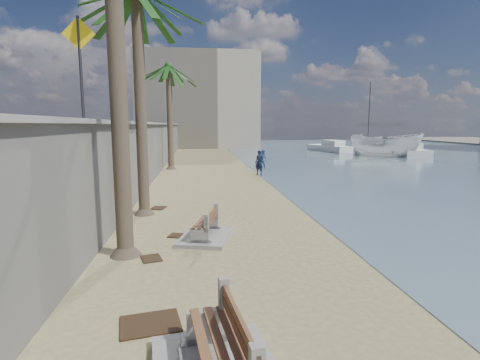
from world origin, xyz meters
TOP-DOWN VIEW (x-y plane):
  - ground_plane at (0.00, 0.00)m, footprint 140.00×140.00m
  - seawall at (-5.20, 20.00)m, footprint 0.45×70.00m
  - wall_cap at (-5.20, 20.00)m, footprint 0.80×70.00m
  - end_building at (-2.00, 52.00)m, footprint 18.00×12.00m
  - bench_near at (-2.01, -3.69)m, footprint 2.00×2.69m
  - bench_far at (-2.04, 2.95)m, footprint 1.84×2.32m
  - palm_back at (-4.30, 21.55)m, footprint 5.00×5.00m
  - pedestrian_sign at (-5.00, 1.50)m, footprint 0.78×0.07m
  - streetlight at (-5.10, 12.00)m, footprint 0.28×0.28m
  - person_a at (2.04, 17.34)m, footprint 0.85×0.82m
  - person_b at (3.00, 21.31)m, footprint 1.01×0.98m
  - boat_cruiser at (18.17, 30.70)m, footprint 4.25×4.26m
  - yacht_near at (21.41, 33.01)m, footprint 3.91×10.01m
  - yacht_far at (14.97, 39.29)m, footprint 3.90×7.61m
  - sailboat_west at (23.88, 46.93)m, footprint 5.07×5.90m
  - debris_a at (-3.11, -1.94)m, footprint 1.16×1.00m
  - debris_b at (-3.47, 1.35)m, footprint 0.63×0.71m
  - debris_c at (-3.90, 7.40)m, footprint 0.71×0.82m
  - debris_d at (-2.96, 3.35)m, footprint 0.53×0.60m

SIDE VIEW (x-z plane):
  - ground_plane at x=0.00m, z-range 0.00..0.00m
  - debris_a at x=-3.11m, z-range 0.00..0.03m
  - debris_b at x=-3.47m, z-range 0.00..0.03m
  - debris_c at x=-3.90m, z-range 0.00..0.03m
  - debris_d at x=-2.96m, z-range 0.00..0.03m
  - sailboat_west at x=23.88m, z-range -4.63..5.32m
  - yacht_near at x=21.41m, z-range -0.40..1.10m
  - yacht_far at x=14.97m, z-range -0.40..1.10m
  - bench_far at x=-2.04m, z-range -0.05..0.80m
  - bench_near at x=-2.01m, z-range -0.07..0.98m
  - person_b at x=3.00m, z-range 0.00..1.65m
  - person_a at x=2.04m, z-range 0.00..1.96m
  - boat_cruiser at x=18.17m, z-range -0.40..3.09m
  - seawall at x=-5.20m, z-range 0.00..3.50m
  - wall_cap at x=-5.20m, z-range 3.49..3.61m
  - pedestrian_sign at x=-5.00m, z-range 3.95..6.35m
  - streetlight at x=-5.10m, z-range 4.08..9.21m
  - end_building at x=-2.00m, z-range 0.00..14.00m
  - palm_back at x=-4.30m, z-range 3.35..12.10m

